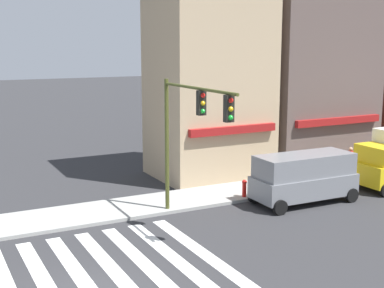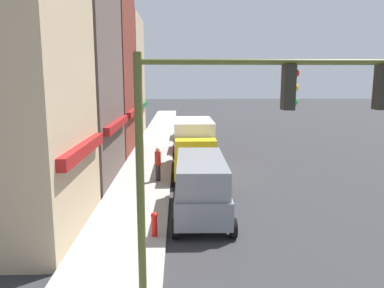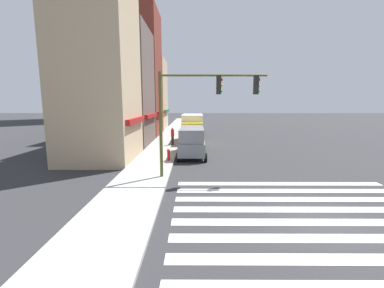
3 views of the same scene
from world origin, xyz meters
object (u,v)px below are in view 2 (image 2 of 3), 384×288
(box_truck_yellow, at_px, (194,146))
(fire_hydrant, at_px, (154,223))
(traffic_signal, at_px, (241,128))
(suv_red, at_px, (190,138))
(pedestrian_red_jacket, at_px, (158,164))
(van_grey, at_px, (201,185))
(suv_silver, at_px, (188,127))

(box_truck_yellow, relative_size, fire_hydrant, 7.37)
(traffic_signal, xyz_separation_m, suv_red, (19.91, 0.49, -3.34))
(traffic_signal, bearing_deg, box_truck_yellow, 2.09)
(suv_red, distance_m, fire_hydrant, 15.92)
(suv_red, relative_size, pedestrian_red_jacket, 2.68)
(fire_hydrant, bearing_deg, van_grey, -37.39)
(suv_silver, bearing_deg, fire_hydrant, 176.01)
(suv_silver, height_order, fire_hydrant, suv_silver)
(van_grey, xyz_separation_m, box_truck_yellow, (6.99, 0.00, 0.30))
(pedestrian_red_jacket, bearing_deg, traffic_signal, -129.20)
(box_truck_yellow, xyz_separation_m, suv_red, (6.61, 0.00, -0.56))
(traffic_signal, xyz_separation_m, fire_hydrant, (4.08, 2.19, -3.75))
(suv_red, relative_size, fire_hydrant, 5.64)
(pedestrian_red_jacket, bearing_deg, van_grey, -119.26)
(box_truck_yellow, height_order, fire_hydrant, box_truck_yellow)
(box_truck_yellow, bearing_deg, pedestrian_red_jacket, 138.94)
(traffic_signal, distance_m, box_truck_yellow, 13.59)
(traffic_signal, bearing_deg, suv_silver, 1.07)
(traffic_signal, bearing_deg, suv_red, 1.40)
(suv_red, bearing_deg, traffic_signal, -177.15)
(suv_red, xyz_separation_m, suv_silver, (6.07, 0.00, 0.00))
(pedestrian_red_jacket, bearing_deg, suv_red, 25.93)
(suv_silver, bearing_deg, van_grey, -179.55)
(traffic_signal, height_order, suv_silver, traffic_signal)
(van_grey, xyz_separation_m, suv_red, (13.60, 0.00, -0.25))
(suv_red, bearing_deg, pedestrian_red_jacket, 169.03)
(suv_red, bearing_deg, suv_silver, 1.45)
(van_grey, height_order, box_truck_yellow, box_truck_yellow)
(suv_red, bearing_deg, box_truck_yellow, -178.55)
(van_grey, distance_m, suv_silver, 19.67)
(suv_silver, xyz_separation_m, fire_hydrant, (-21.90, 1.70, -0.42))
(suv_red, distance_m, suv_silver, 6.07)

